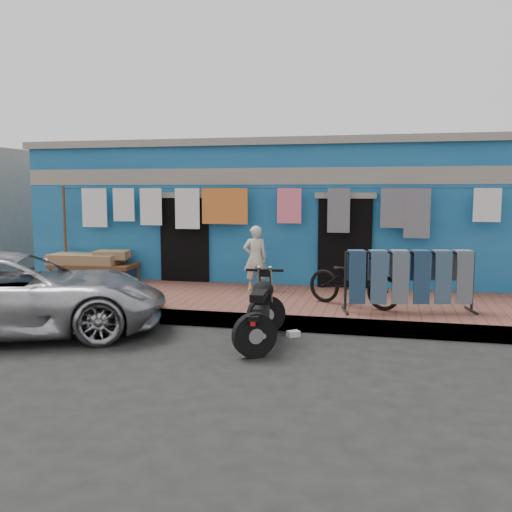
{
  "coord_description": "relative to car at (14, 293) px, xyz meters",
  "views": [
    {
      "loc": [
        2.2,
        -7.34,
        2.27
      ],
      "look_at": [
        0.0,
        2.0,
        1.15
      ],
      "focal_mm": 40.0,
      "sensor_mm": 36.0,
      "label": 1
    }
  ],
  "objects": [
    {
      "name": "building",
      "position": [
        3.48,
        6.67,
        1.01
      ],
      "size": [
        12.2,
        5.2,
        3.36
      ],
      "color": "#165993",
      "rests_on": "ground"
    },
    {
      "name": "jeans_rack",
      "position": [
        6.02,
        1.98,
        0.11
      ],
      "size": [
        2.41,
        1.43,
        1.06
      ],
      "primitive_type": null,
      "rotation": [
        0.0,
        0.0,
        0.23
      ],
      "color": "black",
      "rests_on": "sidewalk"
    },
    {
      "name": "bicycle",
      "position": [
        5.09,
        2.25,
        0.14
      ],
      "size": [
        1.83,
        1.28,
        1.12
      ],
      "primitive_type": "imported",
      "rotation": [
        0.0,
        0.0,
        1.14
      ],
      "color": "black",
      "rests_on": "sidewalk"
    },
    {
      "name": "sidewalk",
      "position": [
        3.48,
        2.68,
        -0.55
      ],
      "size": [
        28.0,
        3.0,
        0.25
      ],
      "primitive_type": "cube",
      "color": "brown",
      "rests_on": "ground"
    },
    {
      "name": "litter_b",
      "position": [
        4.27,
        0.88,
        -0.63
      ],
      "size": [
        0.23,
        0.22,
        0.09
      ],
      "primitive_type": "cube",
      "rotation": [
        0.0,
        0.0,
        0.67
      ],
      "color": "silver",
      "rests_on": "ground"
    },
    {
      "name": "ground",
      "position": [
        3.48,
        -0.32,
        -0.67
      ],
      "size": [
        80.0,
        80.0,
        0.0
      ],
      "primitive_type": "plane",
      "color": "black",
      "rests_on": "ground"
    },
    {
      "name": "litter_c",
      "position": [
        3.57,
        0.87,
        -0.63
      ],
      "size": [
        0.2,
        0.24,
        0.08
      ],
      "primitive_type": "cube",
      "rotation": [
        0.0,
        0.0,
        1.4
      ],
      "color": "silver",
      "rests_on": "ground"
    },
    {
      "name": "motorcycle",
      "position": [
        3.88,
        0.32,
        -0.14
      ],
      "size": [
        0.88,
        1.75,
        1.06
      ],
      "primitive_type": null,
      "rotation": [
        0.0,
        0.0,
        0.09
      ],
      "color": "black",
      "rests_on": "ground"
    },
    {
      "name": "charpoy",
      "position": [
        -0.66,
        3.67,
        -0.09
      ],
      "size": [
        2.03,
        1.09,
        0.66
      ],
      "primitive_type": null,
      "rotation": [
        0.0,
        0.0,
        0.04
      ],
      "color": "brown",
      "rests_on": "sidewalk"
    },
    {
      "name": "seated_person",
      "position": [
        3.06,
        3.38,
        0.23
      ],
      "size": [
        0.55,
        0.46,
        1.31
      ],
      "primitive_type": "imported",
      "rotation": [
        0.0,
        0.0,
        3.51
      ],
      "color": "beige",
      "rests_on": "sidewalk"
    },
    {
      "name": "car",
      "position": [
        0.0,
        0.0,
        0.0
      ],
      "size": [
        5.24,
        3.96,
        1.34
      ],
      "primitive_type": "imported",
      "rotation": [
        0.0,
        0.0,
        2.0
      ],
      "color": "#B7B6BB",
      "rests_on": "ground"
    },
    {
      "name": "curb",
      "position": [
        3.48,
        1.23,
        -0.55
      ],
      "size": [
        28.0,
        0.1,
        0.25
      ],
      "primitive_type": "cube",
      "color": "gray",
      "rests_on": "ground"
    },
    {
      "name": "clothesline",
      "position": [
        2.99,
        3.93,
        1.14
      ],
      "size": [
        10.06,
        0.06,
        2.1
      ],
      "color": "brown",
      "rests_on": "sidewalk"
    },
    {
      "name": "litter_a",
      "position": [
        3.69,
        0.51,
        -0.63
      ],
      "size": [
        0.18,
        0.15,
        0.08
      ],
      "primitive_type": "cube",
      "rotation": [
        0.0,
        0.0,
        0.07
      ],
      "color": "silver",
      "rests_on": "ground"
    }
  ]
}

